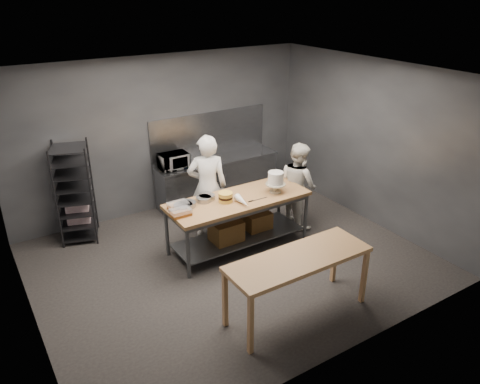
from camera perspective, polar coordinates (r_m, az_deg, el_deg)
The scene contains 16 objects.
ground at distance 7.74m, azimuth -1.06°, elevation -8.40°, with size 6.00×6.00×0.00m, color black.
back_wall at distance 9.15m, azimuth -9.34°, elevation 6.94°, with size 6.00×0.04×3.00m, color #4C4F54.
work_table at distance 7.87m, azimuth -0.15°, elevation -3.00°, with size 2.40×0.90×0.92m.
near_counter at distance 6.24m, azimuth 7.16°, elevation -8.53°, with size 2.00×0.70×0.90m.
back_counter at distance 9.65m, azimuth -2.72°, elevation 1.53°, with size 2.60×0.60×0.90m.
splashback_panel at distance 9.59m, azimuth -3.72°, elevation 7.07°, with size 2.60×0.02×0.90m, color slate.
speed_rack at distance 8.50m, azimuth -19.46°, elevation -0.19°, with size 0.77×0.80×1.75m.
chef_behind at distance 8.10m, azimuth -3.99°, elevation 0.62°, with size 0.68×0.45×1.88m, color white.
chef_right at distance 8.61m, azimuth 7.10°, elevation 0.92°, with size 0.77×0.60×1.58m, color white.
microwave at distance 9.03m, azimuth -8.09°, elevation 3.76°, with size 0.54×0.37×0.30m, color black.
frosted_cake_stand at distance 7.85m, azimuth 4.37°, elevation 1.53°, with size 0.34×0.34×0.36m.
layer_cake at distance 7.55m, azimuth -1.78°, elevation -0.63°, with size 0.23×0.23×0.16m.
cake_pans at distance 7.52m, azimuth -5.55°, elevation -1.22°, with size 0.76×0.39×0.07m.
piping_bag at distance 7.45m, azimuth 0.31°, elevation -1.15°, with size 0.12×0.12×0.38m, color silver.
offset_spatula at distance 7.62m, azimuth 1.87°, elevation -1.00°, with size 0.36×0.02×0.02m.
pastry_clamshells at distance 7.27m, azimuth -7.41°, elevation -2.07°, with size 0.38×0.44×0.11m.
Camera 1 is at (-3.35, -5.58, 4.18)m, focal length 35.00 mm.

